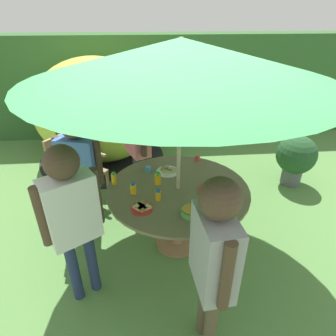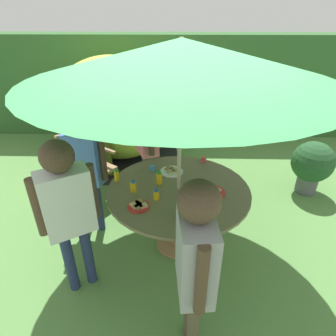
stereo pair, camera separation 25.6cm
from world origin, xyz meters
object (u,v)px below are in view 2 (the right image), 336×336
object	(u,v)px
child_in_pink_shirt	(146,132)
juice_bottle_far_right	(202,224)
garden_table	(178,199)
dome_tent	(115,109)
potted_plant	(312,164)
juice_bottle_near_right	(133,186)
child_in_blue_shirt	(85,159)
cup_far	(204,160)
cup_near	(152,168)
wooden_chair	(85,162)
juice_bottle_center_back	(117,175)
plate_mid_left	(139,206)
patio_umbrella	(181,60)
child_in_grey_shirt	(195,256)
snack_bowl	(186,212)
juice_bottle_near_left	(159,178)
plate_front_edge	(212,192)
plate_far_left	(172,171)
child_in_white_shirt	(67,203)
juice_bottle_center_front	(156,195)

from	to	relation	value
child_in_pink_shirt	juice_bottle_far_right	xyz separation A→B (m)	(0.57, -1.50, -0.15)
garden_table	dome_tent	size ratio (longest dim) A/B	0.55
potted_plant	juice_bottle_near_right	world-z (taller)	juice_bottle_near_right
garden_table	child_in_blue_shirt	xyz separation A→B (m)	(-0.95, 0.24, 0.31)
juice_bottle_far_right	cup_far	world-z (taller)	juice_bottle_far_right
child_in_blue_shirt	garden_table	bearing A→B (deg)	-0.00
child_in_pink_shirt	cup_near	world-z (taller)	child_in_pink_shirt
wooden_chair	juice_bottle_near_right	size ratio (longest dim) A/B	8.31
juice_bottle_near_right	juice_bottle_center_back	size ratio (longest dim) A/B	0.92
garden_table	potted_plant	xyz separation A→B (m)	(1.77, 1.06, -0.16)
plate_mid_left	juice_bottle_center_back	distance (m)	0.51
patio_umbrella	juice_bottle_far_right	distance (m)	1.26
child_in_grey_shirt	snack_bowl	distance (m)	0.65
juice_bottle_center_back	plate_mid_left	bearing A→B (deg)	-58.17
garden_table	cup_near	world-z (taller)	cup_near
wooden_chair	potted_plant	bearing A→B (deg)	-50.22
child_in_pink_shirt	cup_far	bearing A→B (deg)	37.55
child_in_grey_shirt	cup_near	size ratio (longest dim) A/B	23.96
snack_bowl	cup_near	xyz separation A→B (m)	(-0.33, 0.76, -0.01)
juice_bottle_near_left	child_in_blue_shirt	bearing A→B (deg)	168.26
child_in_grey_shirt	plate_front_edge	world-z (taller)	child_in_grey_shirt
wooden_chair	juice_bottle_center_back	xyz separation A→B (m)	(0.55, -0.68, 0.23)
plate_far_left	dome_tent	bearing A→B (deg)	117.37
snack_bowl	juice_bottle_center_back	world-z (taller)	juice_bottle_center_back
child_in_white_shirt	juice_bottle_far_right	xyz separation A→B (m)	(1.04, -0.05, -0.15)
garden_table	plate_front_edge	distance (m)	0.35
plate_far_left	juice_bottle_center_back	bearing A→B (deg)	-161.68
patio_umbrella	child_in_white_shirt	world-z (taller)	patio_umbrella
plate_front_edge	juice_bottle_far_right	distance (m)	0.53
wooden_chair	snack_bowl	xyz separation A→B (m)	(1.22, -1.22, 0.21)
plate_far_left	juice_bottle_near_left	xyz separation A→B (m)	(-0.12, -0.22, 0.05)
cup_near	plate_far_left	bearing A→B (deg)	-8.50
child_in_blue_shirt	juice_bottle_near_left	xyz separation A→B (m)	(0.76, -0.16, -0.12)
potted_plant	child_in_pink_shirt	bearing A→B (deg)	-176.31
wooden_chair	child_in_pink_shirt	xyz separation A→B (m)	(0.77, 0.11, 0.37)
patio_umbrella	snack_bowl	xyz separation A→B (m)	(0.06, -0.41, -1.12)
wooden_chair	child_in_pink_shirt	world-z (taller)	child_in_pink_shirt
child_in_blue_shirt	child_in_grey_shirt	xyz separation A→B (m)	(1.04, -1.28, 0.03)
wooden_chair	juice_bottle_far_right	world-z (taller)	wooden_chair
juice_bottle_near_left	juice_bottle_center_front	xyz separation A→B (m)	(-0.01, -0.26, -0.01)
garden_table	plate_far_left	bearing A→B (deg)	102.52
potted_plant	juice_bottle_far_right	distance (m)	2.31
child_in_white_shirt	snack_bowl	xyz separation A→B (m)	(0.92, 0.12, -0.17)
snack_bowl	child_in_white_shirt	bearing A→B (deg)	-172.84
plate_far_left	potted_plant	bearing A→B (deg)	22.11
child_in_grey_shirt	juice_bottle_center_front	world-z (taller)	child_in_grey_shirt
juice_bottle_near_left	plate_far_left	bearing A→B (deg)	62.02
patio_umbrella	dome_tent	distance (m)	2.61
child_in_grey_shirt	juice_bottle_center_front	size ratio (longest dim) A/B	13.94
wooden_chair	cup_far	world-z (taller)	wooden_chair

